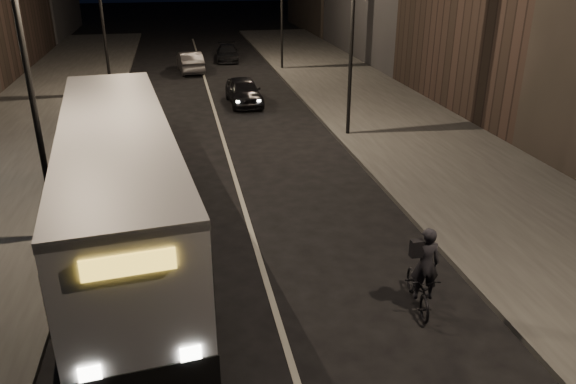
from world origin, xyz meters
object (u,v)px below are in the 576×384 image
streetlight_right_mid (347,14)px  cyclist_on_bicycle (420,281)px  car_near (244,91)px  car_far (227,53)px  car_mid (190,62)px  streetlight_left_near (35,54)px  city_bus (120,179)px  streetlight_left_far (105,0)px

streetlight_right_mid → cyclist_on_bicycle: 14.11m
car_near → car_far: size_ratio=1.04×
car_mid → car_far: size_ratio=1.06×
streetlight_right_mid → streetlight_left_near: (-10.66, -8.00, 0.00)m
city_bus → cyclist_on_bicycle: (6.94, -4.70, -1.23)m
streetlight_left_near → streetlight_left_far: (0.00, 18.00, 0.00)m
streetlight_left_near → car_near: bearing=64.6°
cyclist_on_bicycle → city_bus: bearing=154.5°
cyclist_on_bicycle → car_far: 33.68m
city_bus → car_mid: 25.17m
streetlight_right_mid → streetlight_left_far: 14.62m
streetlight_right_mid → cyclist_on_bicycle: bearing=-98.6°
streetlight_left_near → car_near: size_ratio=1.92×
cyclist_on_bicycle → car_near: bearing=103.3°
car_far → streetlight_left_near: bearing=-100.3°
city_bus → car_far: (5.77, 28.96, -1.36)m
streetlight_right_mid → car_far: 21.27m
cyclist_on_bicycle → car_near: size_ratio=0.51×
streetlight_right_mid → city_bus: bearing=-136.5°
car_near → car_far: car_near is taller
streetlight_left_near → car_near: streetlight_left_near is taller
streetlight_right_mid → car_far: size_ratio=1.99×
streetlight_left_far → car_mid: size_ratio=1.88×
streetlight_right_mid → car_far: bearing=98.8°
streetlight_left_near → car_far: (7.50, 28.49, -4.77)m
car_near → car_far: (0.45, 13.65, -0.13)m
car_near → car_mid: 10.01m
streetlight_left_near → city_bus: bearing=-15.2°
streetlight_left_far → city_bus: 18.86m
city_bus → car_far: 29.56m
streetlight_left_near → car_far: size_ratio=1.99×
car_far → car_mid: bearing=-122.5°
streetlight_right_mid → streetlight_left_near: same height
streetlight_right_mid → car_mid: size_ratio=1.88×
streetlight_left_near → car_mid: bearing=79.6°
city_bus → car_far: size_ratio=3.31×
city_bus → cyclist_on_bicycle: bearing=-40.4°
streetlight_left_near → car_mid: streetlight_left_near is taller
streetlight_left_far → city_bus: streetlight_left_far is taller
streetlight_right_mid → streetlight_left_near: bearing=-143.1°
streetlight_left_far → car_far: bearing=54.4°
cyclist_on_bicycle → car_far: cyclist_on_bicycle is taller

